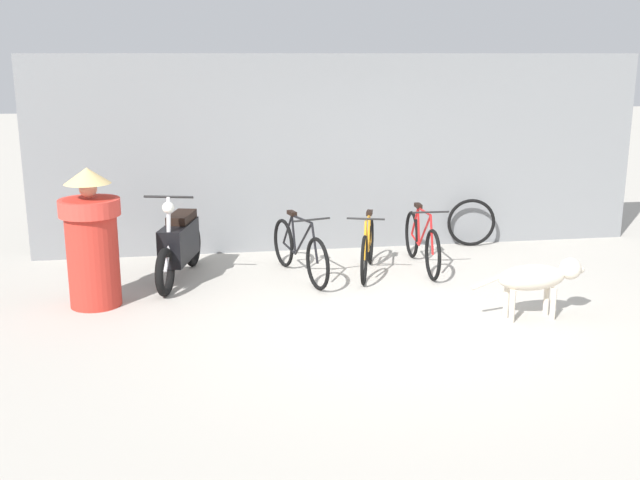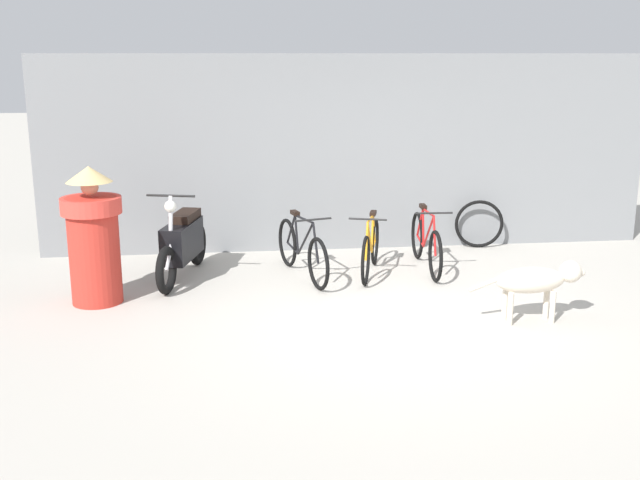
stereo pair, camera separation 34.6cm
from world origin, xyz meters
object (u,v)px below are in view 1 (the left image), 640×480
object	(u,v)px
stray_dog	(538,278)
bicycle_0	(300,251)
bicycle_1	(368,248)
motorcycle	(179,244)
bicycle_2	(422,242)
spare_tire_left	(471,223)
person_in_robes	(92,238)

from	to	relation	value
stray_dog	bicycle_0	bearing A→B (deg)	139.09
bicycle_1	stray_dog	world-z (taller)	bicycle_1
bicycle_0	motorcycle	size ratio (longest dim) A/B	0.94
bicycle_2	motorcycle	world-z (taller)	motorcycle
motorcycle	stray_dog	bearing A→B (deg)	75.87
motorcycle	spare_tire_left	world-z (taller)	motorcycle
bicycle_0	stray_dog	world-z (taller)	bicycle_0
spare_tire_left	bicycle_2	bearing A→B (deg)	-136.22
bicycle_0	bicycle_2	xyz separation A→B (m)	(1.62, 0.17, 0.00)
bicycle_0	bicycle_1	world-z (taller)	bicycle_0
bicycle_1	motorcycle	bearing A→B (deg)	-74.49
person_in_robes	spare_tire_left	distance (m)	5.37
motorcycle	spare_tire_left	xyz separation A→B (m)	(4.12, 1.04, -0.10)
bicycle_0	person_in_robes	size ratio (longest dim) A/B	1.09
bicycle_1	person_in_robes	distance (m)	3.35
bicycle_1	stray_dog	xyz separation A→B (m)	(1.38, -1.92, 0.12)
bicycle_0	spare_tire_left	xyz separation A→B (m)	(2.65, 1.16, 0.01)
bicycle_0	stray_dog	xyz separation A→B (m)	(2.25, -1.88, 0.10)
bicycle_0	spare_tire_left	world-z (taller)	bicycle_0
spare_tire_left	bicycle_1	bearing A→B (deg)	-147.85
bicycle_2	person_in_robes	distance (m)	4.10
bicycle_0	person_in_robes	world-z (taller)	person_in_robes
bicycle_0	stray_dog	size ratio (longest dim) A/B	1.34
bicycle_1	motorcycle	distance (m)	2.34
bicycle_0	stray_dog	distance (m)	2.93
bicycle_1	motorcycle	xyz separation A→B (m)	(-2.34, 0.08, 0.12)
bicycle_0	bicycle_1	size ratio (longest dim) A/B	1.12
person_in_robes	spare_tire_left	xyz separation A→B (m)	(5.02, 1.86, -0.42)
motorcycle	bicycle_2	bearing A→B (deg)	104.94
stray_dog	person_in_robes	distance (m)	4.78
bicycle_0	bicycle_2	bearing A→B (deg)	80.87
person_in_robes	spare_tire_left	size ratio (longest dim) A/B	2.22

